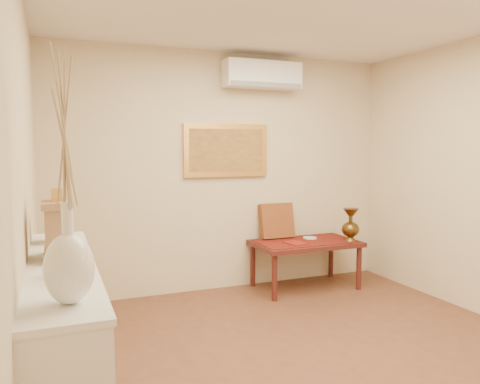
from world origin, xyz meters
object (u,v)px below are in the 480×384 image
white_vase (66,175)px  low_table (305,247)px  display_ledge (63,346)px  mantel_clock (58,229)px  wooden_chest (59,224)px  brass_urn_tall (351,221)px

white_vase → low_table: size_ratio=0.90×
display_ledge → mantel_clock: mantel_clock is taller
display_ledge → wooden_chest: size_ratio=8.28×
white_vase → wooden_chest: size_ratio=4.42×
wooden_chest → low_table: bearing=24.9°
white_vase → brass_urn_tall: 4.05m
display_ledge → mantel_clock: bearing=90.4°
low_table → display_ledge: bearing=-144.9°
brass_urn_tall → mantel_clock: bearing=-153.7°
brass_urn_tall → mantel_clock: 3.55m
wooden_chest → mantel_clock: bearing=-91.0°
brass_urn_tall → wooden_chest: wooden_chest is taller
white_vase → wooden_chest: (-0.02, 1.40, -0.42)m
brass_urn_tall → low_table: brass_urn_tall is taller
white_vase → mantel_clock: bearing=91.8°
white_vase → low_table: 3.88m
mantel_clock → wooden_chest: mantel_clock is taller
white_vase → mantel_clock: (-0.03, 0.89, -0.36)m
white_vase → brass_urn_tall: bearing=38.1°
mantel_clock → brass_urn_tall: bearing=26.3°
display_ledge → low_table: (2.67, 1.88, -0.01)m
display_ledge → low_table: 3.27m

